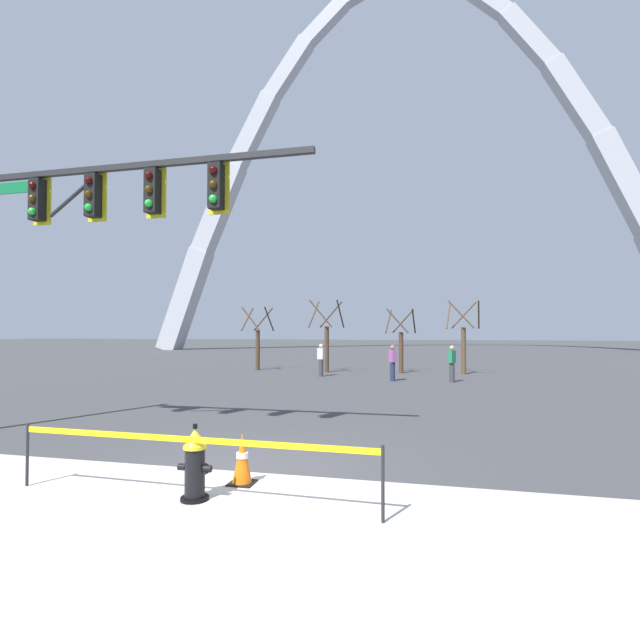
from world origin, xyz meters
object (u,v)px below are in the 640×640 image
fire_hydrant (195,464)px  pedestrian_walking_left (452,363)px  pedestrian_walking_right (321,360)px  traffic_signal_gantry (76,227)px  monument_arch (402,178)px  pedestrian_standing_center (393,363)px  traffic_cone_by_hydrant (242,459)px

fire_hydrant → pedestrian_walking_left: (3.95, 15.52, 0.35)m
pedestrian_walking_right → pedestrian_walking_left: bearing=-12.1°
traffic_signal_gantry → pedestrian_walking_right: size_ratio=4.92×
monument_arch → pedestrian_standing_center: monument_arch is taller
fire_hydrant → monument_arch: size_ratio=0.02×
traffic_signal_gantry → pedestrian_walking_right: traffic_signal_gantry is taller
fire_hydrant → pedestrian_walking_left: size_ratio=0.62×
fire_hydrant → monument_arch: bearing=89.7°
pedestrian_standing_center → pedestrian_walking_right: size_ratio=1.00×
monument_arch → pedestrian_walking_left: monument_arch is taller
traffic_cone_by_hydrant → pedestrian_walking_right: size_ratio=0.46×
fire_hydrant → pedestrian_standing_center: pedestrian_standing_center is taller
pedestrian_standing_center → pedestrian_walking_right: (-3.58, 1.39, 0.00)m
pedestrian_walking_right → traffic_signal_gantry: bearing=-98.7°
pedestrian_walking_left → pedestrian_walking_right: bearing=167.9°
fire_hydrant → pedestrian_standing_center: (1.40, 15.45, 0.35)m
traffic_signal_gantry → monument_arch: monument_arch is taller
traffic_signal_gantry → pedestrian_walking_left: size_ratio=4.92×
fire_hydrant → traffic_signal_gantry: traffic_signal_gantry is taller
traffic_cone_by_hydrant → pedestrian_standing_center: bearing=85.9°
traffic_signal_gantry → pedestrian_walking_left: traffic_signal_gantry is taller
traffic_cone_by_hydrant → pedestrian_standing_center: size_ratio=0.46×
fire_hydrant → traffic_signal_gantry: 6.49m
fire_hydrant → traffic_cone_by_hydrant: (0.35, 0.74, -0.11)m
traffic_signal_gantry → pedestrian_walking_left: bearing=56.9°
fire_hydrant → monument_arch: (0.25, 46.47, 18.73)m
traffic_cone_by_hydrant → monument_arch: monument_arch is taller
traffic_signal_gantry → fire_hydrant: bearing=-33.4°
pedestrian_walking_left → fire_hydrant: bearing=-104.3°
pedestrian_walking_left → pedestrian_standing_center: 2.55m
pedestrian_standing_center → traffic_signal_gantry: bearing=-114.4°
fire_hydrant → pedestrian_walking_right: (-2.18, 16.84, 0.35)m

